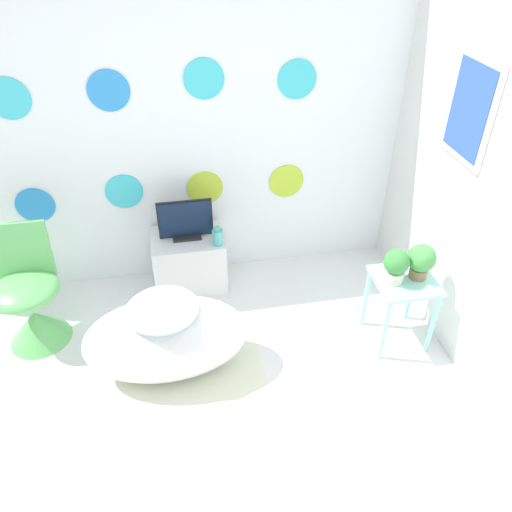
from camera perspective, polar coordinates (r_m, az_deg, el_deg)
ground_plane at (r=2.94m, az=-6.42°, el=-24.45°), size 12.00×12.00×0.00m
wall_back_dotted at (r=3.60m, az=-10.91°, el=15.20°), size 4.51×0.05×2.60m
wall_right at (r=3.22m, az=23.53°, el=10.40°), size 0.06×2.90×2.60m
rug at (r=3.39m, az=-8.89°, el=-13.24°), size 1.12×0.69×0.01m
bathtub at (r=3.24m, az=-10.19°, el=-9.24°), size 1.04×0.55×0.54m
chair at (r=3.71m, az=-24.25°, el=-5.37°), size 0.44×0.44×0.85m
tv_cabinet at (r=3.89m, az=-7.61°, el=-0.72°), size 0.54×0.40×0.47m
tv at (r=3.68m, az=-8.07°, el=3.93°), size 0.40×0.12×0.31m
vase at (r=3.62m, az=-4.41°, el=2.22°), size 0.08×0.08×0.15m
side_table at (r=3.44m, az=16.39°, el=-3.98°), size 0.39×0.38×0.52m
potted_plant_left at (r=3.26m, az=15.70°, el=-1.02°), size 0.16×0.16×0.24m
potted_plant_right at (r=3.34m, az=18.34°, el=-0.44°), size 0.18×0.18×0.24m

